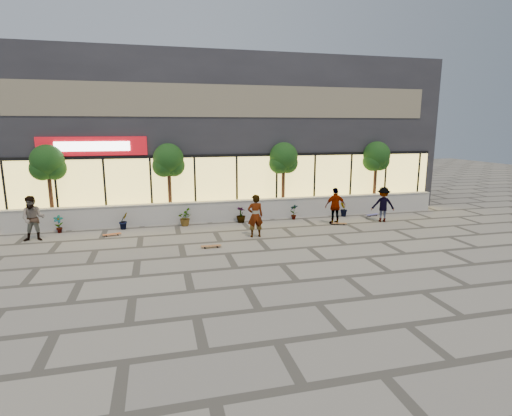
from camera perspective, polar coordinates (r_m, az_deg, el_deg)
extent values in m
plane|color=gray|center=(14.08, 3.65, -8.01)|extent=(80.00, 80.00, 0.00)
cube|color=#BBB8B2|center=(20.49, -2.21, -0.34)|extent=(22.00, 0.35, 1.00)
cube|color=#B2AFA8|center=(20.39, -2.22, 1.09)|extent=(22.00, 0.42, 0.04)
cube|color=#27262C|center=(25.48, -4.83, 10.43)|extent=(24.00, 9.00, 8.50)
cube|color=#E6C85C|center=(21.23, -2.77, 3.35)|extent=(23.04, 0.05, 3.00)
cube|color=black|center=(21.04, -2.80, 7.53)|extent=(23.04, 0.08, 0.15)
cube|color=#A40B14|center=(20.81, -22.28, 8.17)|extent=(5.00, 0.10, 0.90)
cube|color=white|center=(20.74, -22.30, 8.16)|extent=(3.40, 0.06, 0.45)
cube|color=brown|center=(21.06, -2.89, 15.01)|extent=(21.60, 0.05, 1.60)
imported|color=#153C13|center=(20.08, -26.37, -2.07)|extent=(0.43, 0.29, 0.81)
imported|color=#153C13|center=(19.64, -18.38, -1.73)|extent=(0.57, 0.57, 0.81)
imported|color=#153C13|center=(19.61, -10.21, -1.34)|extent=(0.68, 0.77, 0.81)
imported|color=#153C13|center=(19.97, -2.17, -0.94)|extent=(0.64, 0.64, 0.81)
imported|color=#153C13|center=(20.70, 5.44, -0.54)|extent=(0.46, 0.35, 0.81)
imported|color=#153C13|center=(21.78, 12.41, -0.16)|extent=(0.55, 0.57, 0.81)
cylinder|color=#442418|center=(21.17, -27.27, 1.84)|extent=(0.18, 0.18, 3.24)
sphere|color=#153C13|center=(21.00, -27.66, 6.01)|extent=(1.50, 1.50, 1.50)
sphere|color=#153C13|center=(21.04, -28.26, 4.97)|extent=(1.10, 1.10, 1.10)
sphere|color=#153C13|center=(21.02, -26.88, 5.10)|extent=(1.10, 1.10, 1.10)
cylinder|color=#442418|center=(20.59, -12.23, 2.63)|extent=(0.18, 0.18, 3.24)
sphere|color=#153C13|center=(20.41, -12.41, 6.92)|extent=(1.50, 1.50, 1.50)
sphere|color=#153C13|center=(20.39, -13.07, 5.87)|extent=(1.10, 1.10, 1.10)
sphere|color=#153C13|center=(20.50, -11.67, 5.96)|extent=(1.10, 1.10, 1.10)
cylinder|color=#442418|center=(21.59, 3.91, 3.26)|extent=(0.18, 0.18, 3.24)
sphere|color=#153C13|center=(21.43, 3.96, 7.36)|extent=(1.50, 1.50, 1.50)
sphere|color=#153C13|center=(21.33, 3.35, 6.38)|extent=(1.10, 1.10, 1.10)
sphere|color=#153C13|center=(21.58, 4.55, 6.42)|extent=(1.10, 1.10, 1.10)
cylinder|color=#442418|center=(23.84, 16.63, 3.58)|extent=(0.18, 0.18, 3.24)
sphere|color=#153C13|center=(23.69, 16.84, 7.29)|extent=(1.50, 1.50, 1.50)
sphere|color=#153C13|center=(23.55, 16.32, 6.42)|extent=(1.10, 1.10, 1.10)
sphere|color=#153C13|center=(23.89, 17.25, 6.43)|extent=(1.10, 1.10, 1.10)
imported|color=white|center=(17.22, -0.11, -1.12)|extent=(0.69, 0.47, 1.87)
imported|color=#9B9364|center=(19.02, -29.23, -1.33)|extent=(0.93, 0.73, 1.92)
imported|color=white|center=(19.89, 11.27, 0.27)|extent=(1.06, 0.45, 1.81)
imported|color=maroon|center=(21.05, 17.69, 0.48)|extent=(1.29, 1.00, 1.76)
cube|color=brown|center=(15.95, -6.44, -5.38)|extent=(0.81, 0.21, 0.02)
cylinder|color=black|center=(16.07, -5.58, -5.45)|extent=(0.06, 0.03, 0.06)
cylinder|color=black|center=(15.93, -5.50, -5.60)|extent=(0.06, 0.03, 0.06)
cylinder|color=black|center=(16.01, -7.36, -5.56)|extent=(0.06, 0.03, 0.06)
cylinder|color=black|center=(15.87, -7.29, -5.71)|extent=(0.06, 0.03, 0.06)
cube|color=#B55222|center=(18.67, -19.88, -3.52)|extent=(0.80, 0.39, 0.02)
cylinder|color=black|center=(18.78, -19.18, -3.56)|extent=(0.06, 0.04, 0.06)
cylinder|color=black|center=(18.65, -19.11, -3.66)|extent=(0.06, 0.04, 0.06)
cylinder|color=black|center=(18.72, -20.62, -3.71)|extent=(0.06, 0.04, 0.06)
cylinder|color=black|center=(18.58, -20.56, -3.81)|extent=(0.06, 0.04, 0.06)
cube|color=brown|center=(19.96, 11.78, -2.13)|extent=(0.77, 0.44, 0.02)
cylinder|color=black|center=(20.06, 12.41, -2.25)|extent=(0.06, 0.05, 0.05)
cylinder|color=black|center=(19.93, 12.45, -2.34)|extent=(0.06, 0.05, 0.05)
cylinder|color=black|center=(20.02, 11.09, -2.23)|extent=(0.06, 0.05, 0.05)
cylinder|color=black|center=(19.89, 11.12, -2.32)|extent=(0.06, 0.05, 0.05)
cube|color=#57569D|center=(22.37, 16.30, -0.88)|extent=(0.82, 0.41, 0.02)
cylinder|color=black|center=(22.60, 16.60, -0.93)|extent=(0.06, 0.04, 0.06)
cylinder|color=black|center=(22.50, 16.86, -0.99)|extent=(0.06, 0.04, 0.06)
cylinder|color=black|center=(22.25, 15.73, -1.06)|extent=(0.06, 0.04, 0.06)
cylinder|color=black|center=(22.16, 15.98, -1.13)|extent=(0.06, 0.04, 0.06)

